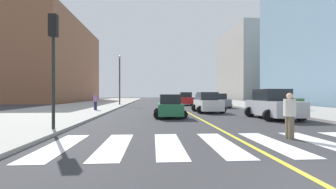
{
  "coord_description": "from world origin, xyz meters",
  "views": [
    {
      "loc": [
        -3.24,
        -3.75,
        1.72
      ],
      "look_at": [
        -0.59,
        35.87,
        1.61
      ],
      "focal_mm": 24.64,
      "sensor_mm": 36.0,
      "label": 1
    }
  ],
  "objects": [
    {
      "name": "car_silver_seventh",
      "position": [
        5.08,
        11.7,
        0.96
      ],
      "size": [
        2.87,
        4.59,
        2.05
      ],
      "rotation": [
        0.0,
        0.0,
        3.14
      ],
      "color": "#B7B7BC",
      "rests_on": "ground"
    },
    {
      "name": "pedestrian_crossing",
      "position": [
        1.99,
        4.72,
        0.97
      ],
      "size": [
        0.43,
        0.43,
        1.76
      ],
      "rotation": [
        0.0,
        0.0,
        1.69
      ],
      "color": "brown",
      "rests_on": "ground"
    },
    {
      "name": "car_yellow_second",
      "position": [
        4.92,
        54.5,
        0.97
      ],
      "size": [
        2.95,
        4.67,
        2.07
      ],
      "rotation": [
        0.0,
        0.0,
        3.16
      ],
      "color": "gold",
      "rests_on": "ground"
    },
    {
      "name": "traffic_light_far_corner",
      "position": [
        -7.7,
        6.94,
        3.75
      ],
      "size": [
        0.36,
        0.41,
        5.15
      ],
      "color": "black",
      "rests_on": "sidewalk_kerb_west"
    },
    {
      "name": "street_lamp",
      "position": [
        -8.06,
        30.38,
        4.42
      ],
      "size": [
        0.44,
        0.44,
        7.21
      ],
      "color": "#38383D",
      "rests_on": "sidewalk_kerb_west"
    },
    {
      "name": "low_rise_brick_west",
      "position": [
        -27.31,
        50.56,
        8.92
      ],
      "size": [
        16.0,
        32.0,
        17.83
      ],
      "primitive_type": "cube",
      "color": "#8E5A3E",
      "rests_on": "ground"
    },
    {
      "name": "car_green_nearest",
      "position": [
        -1.99,
        13.03,
        0.79
      ],
      "size": [
        2.39,
        3.79,
        1.68
      ],
      "rotation": [
        0.0,
        0.0,
        -0.02
      ],
      "color": "#236B42",
      "rests_on": "ground"
    },
    {
      "name": "lane_divider_paint",
      "position": [
        0.0,
        40.0,
        0.01
      ],
      "size": [
        0.16,
        80.0,
        0.01
      ],
      "primitive_type": "cube",
      "color": "yellow",
      "rests_on": "ground"
    },
    {
      "name": "parking_garage_concrete",
      "position": [
        28.31,
        64.06,
        10.34
      ],
      "size": [
        18.0,
        24.0,
        20.68
      ],
      "primitive_type": "cube",
      "color": "#9E9B93",
      "rests_on": "ground"
    },
    {
      "name": "park_bench",
      "position": [
        10.67,
        17.92,
        0.69
      ],
      "size": [
        1.83,
        0.67,
        1.12
      ],
      "rotation": [
        0.0,
        0.0,
        1.63
      ],
      "color": "#33603D",
      "rests_on": "sidewalk_kerb_east"
    },
    {
      "name": "sidewalk_kerb_west",
      "position": [
        -12.2,
        20.0,
        0.07
      ],
      "size": [
        10.0,
        120.0,
        0.15
      ],
      "primitive_type": "cube",
      "color": "#9E9B93",
      "rests_on": "ground"
    },
    {
      "name": "pedestrian_walking_west",
      "position": [
        -8.82,
        19.17,
        1.04
      ],
      "size": [
        0.4,
        0.4,
        1.62
      ],
      "rotation": [
        0.0,
        0.0,
        1.12
      ],
      "color": "#232847",
      "rests_on": "sidewalk_kerb_west"
    },
    {
      "name": "crosswalk_paint",
      "position": [
        0.0,
        4.0,
        0.01
      ],
      "size": [
        13.5,
        4.0,
        0.01
      ],
      "color": "silver",
      "rests_on": "ground"
    },
    {
      "name": "car_white_third",
      "position": [
        1.86,
        17.35,
        0.88
      ],
      "size": [
        2.63,
        4.21,
        1.88
      ],
      "rotation": [
        0.0,
        0.0,
        3.14
      ],
      "color": "silver",
      "rests_on": "ground"
    },
    {
      "name": "car_red_fourth",
      "position": [
        1.79,
        31.09,
        0.92
      ],
      "size": [
        2.83,
        4.45,
        1.97
      ],
      "rotation": [
        0.0,
        0.0,
        3.11
      ],
      "color": "red",
      "rests_on": "ground"
    },
    {
      "name": "car_gray_sixth",
      "position": [
        5.08,
        24.71,
        0.82
      ],
      "size": [
        2.57,
        4.01,
        1.76
      ],
      "rotation": [
        0.0,
        0.0,
        3.18
      ],
      "color": "slate",
      "rests_on": "ground"
    },
    {
      "name": "car_blue_fifth",
      "position": [
        5.4,
        37.25,
        0.79
      ],
      "size": [
        2.39,
        3.79,
        1.68
      ],
      "rotation": [
        0.0,
        0.0,
        3.16
      ],
      "color": "#2D479E",
      "rests_on": "ground"
    },
    {
      "name": "sidewalk_kerb_east",
      "position": [
        12.2,
        20.0,
        0.07
      ],
      "size": [
        10.0,
        120.0,
        0.15
      ],
      "primitive_type": "cube",
      "color": "#9E9B93",
      "rests_on": "ground"
    }
  ]
}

